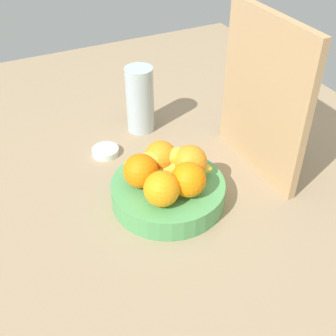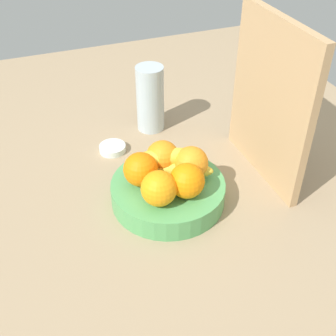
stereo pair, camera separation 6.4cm
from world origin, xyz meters
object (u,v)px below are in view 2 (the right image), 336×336
(orange_front_left, at_px, (159,188))
(orange_back_left, at_px, (163,157))
(orange_front_right, at_px, (187,181))
(orange_back_right, at_px, (141,169))
(thermos_tumbler, at_px, (150,99))
(orange_center, at_px, (191,163))
(banana_bunch, at_px, (169,164))
(cutting_board, at_px, (270,102))
(fruit_bowl, at_px, (168,192))
(jar_lid, at_px, (113,148))

(orange_front_left, distance_m, orange_back_left, 0.10)
(orange_front_right, xyz_separation_m, orange_back_right, (-0.07, -0.07, 0.00))
(orange_front_left, xyz_separation_m, thermos_tumbler, (-0.34, 0.10, 0.00))
(orange_front_left, xyz_separation_m, orange_center, (-0.05, 0.09, 0.00))
(orange_center, bearing_deg, thermos_tumbler, 178.29)
(banana_bunch, bearing_deg, thermos_tumbler, 169.38)
(orange_front_right, relative_size, cutting_board, 0.20)
(orange_front_left, bearing_deg, orange_front_right, 92.00)
(banana_bunch, distance_m, thermos_tumbler, 0.27)
(orange_front_right, bearing_deg, thermos_tumbler, 173.29)
(orange_center, bearing_deg, orange_back_right, -99.54)
(fruit_bowl, relative_size, orange_front_left, 3.36)
(banana_bunch, bearing_deg, orange_center, 63.03)
(orange_back_left, xyz_separation_m, cutting_board, (0.02, 0.24, 0.10))
(cutting_board, bearing_deg, orange_front_left, -74.92)
(orange_center, height_order, orange_back_right, same)
(jar_lid, bearing_deg, fruit_bowl, 15.98)
(fruit_bowl, height_order, banana_bunch, banana_bunch)
(orange_center, bearing_deg, cutting_board, 96.85)
(banana_bunch, distance_m, jar_lid, 0.22)
(orange_front_right, relative_size, jar_lid, 1.10)
(orange_back_left, height_order, jar_lid, orange_back_left)
(thermos_tumbler, bearing_deg, fruit_bowl, -12.05)
(orange_center, xyz_separation_m, thermos_tumbler, (-0.29, 0.01, 0.00))
(orange_back_right, relative_size, cutting_board, 0.20)
(cutting_board, height_order, jar_lid, cutting_board)
(orange_back_left, bearing_deg, jar_lid, -158.87)
(orange_center, height_order, jar_lid, orange_center)
(fruit_bowl, relative_size, orange_back_left, 3.36)
(orange_center, height_order, banana_bunch, orange_center)
(fruit_bowl, distance_m, orange_center, 0.08)
(orange_center, height_order, cutting_board, cutting_board)
(orange_front_right, xyz_separation_m, jar_lid, (-0.27, -0.09, -0.08))
(orange_front_left, relative_size, orange_center, 1.00)
(orange_front_left, height_order, orange_front_right, same)
(orange_front_right, distance_m, thermos_tumbler, 0.34)
(orange_back_right, distance_m, banana_bunch, 0.06)
(orange_front_left, bearing_deg, fruit_bowl, 142.44)
(orange_front_left, height_order, thermos_tumbler, thermos_tumbler)
(orange_front_left, bearing_deg, thermos_tumbler, 163.61)
(orange_front_left, bearing_deg, orange_back_right, -168.33)
(orange_front_right, distance_m, orange_back_right, 0.10)
(orange_front_right, distance_m, jar_lid, 0.29)
(fruit_bowl, xyz_separation_m, orange_back_right, (-0.02, -0.05, 0.06))
(orange_back_left, height_order, orange_back_right, same)
(orange_back_left, distance_m, banana_bunch, 0.02)
(orange_back_right, relative_size, thermos_tumbler, 0.41)
(jar_lid, bearing_deg, orange_front_left, 5.39)
(banana_bunch, bearing_deg, orange_back_left, -160.61)
(orange_front_right, bearing_deg, banana_bunch, -171.86)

